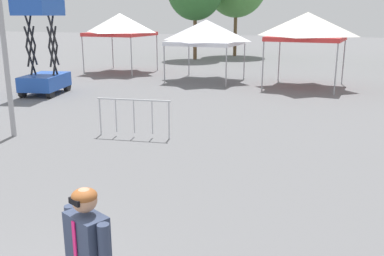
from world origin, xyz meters
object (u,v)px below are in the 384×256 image
at_px(canopy_tent_far_left, 120,25).
at_px(scissor_lift, 44,66).
at_px(canopy_tent_far_right, 206,32).
at_px(canopy_tent_center, 307,26).
at_px(crowd_barrier_by_lift, 134,110).

xyz_separation_m(canopy_tent_far_left, scissor_lift, (0.60, -7.50, -1.56)).
height_order(canopy_tent_far_right, canopy_tent_center, canopy_tent_center).
bearing_deg(scissor_lift, crowd_barrier_by_lift, -33.94).
relative_size(scissor_lift, crowd_barrier_by_lift, 1.89).
height_order(canopy_tent_far_left, canopy_tent_center, canopy_tent_center).
relative_size(canopy_tent_far_left, canopy_tent_center, 0.97).
bearing_deg(canopy_tent_far_left, canopy_tent_far_right, -12.61).
distance_m(canopy_tent_center, scissor_lift, 11.84).
bearing_deg(crowd_barrier_by_lift, scissor_lift, 146.06).
height_order(canopy_tent_center, scissor_lift, scissor_lift).
bearing_deg(canopy_tent_far_left, scissor_lift, -85.39).
distance_m(canopy_tent_far_right, scissor_lift, 8.15).
height_order(canopy_tent_far_left, canopy_tent_far_right, canopy_tent_far_left).
bearing_deg(canopy_tent_far_right, canopy_tent_center, -3.08).
distance_m(canopy_tent_far_left, canopy_tent_center, 10.82).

